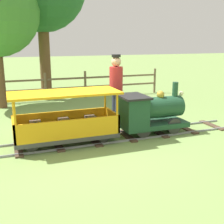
% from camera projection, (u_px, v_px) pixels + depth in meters
% --- Properties ---
extents(ground_plane, '(60.00, 60.00, 0.00)m').
position_uv_depth(ground_plane, '(97.00, 140.00, 5.69)').
color(ground_plane, '#75934C').
extents(track, '(0.77, 5.70, 0.04)m').
position_uv_depth(track, '(111.00, 138.00, 5.79)').
color(track, gray).
rests_on(track, ground_plane).
extents(locomotive, '(0.73, 1.45, 1.03)m').
position_uv_depth(locomotive, '(149.00, 112.00, 5.97)').
color(locomotive, '#1E472D').
rests_on(locomotive, ground_plane).
extents(passenger_car, '(0.83, 2.00, 0.97)m').
position_uv_depth(passenger_car, '(66.00, 123.00, 5.39)').
color(passenger_car, '#3F3F3F').
rests_on(passenger_car, ground_plane).
extents(conductor_person, '(0.30, 0.30, 1.62)m').
position_uv_depth(conductor_person, '(116.00, 84.00, 6.48)').
color(conductor_person, '#282D47').
rests_on(conductor_person, ground_plane).
extents(fence_section, '(0.08, 6.78, 0.90)m').
position_uv_depth(fence_section, '(66.00, 84.00, 9.61)').
color(fence_section, '#756047').
rests_on(fence_section, ground_plane).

